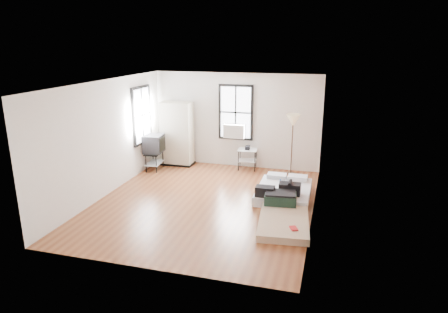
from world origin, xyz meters
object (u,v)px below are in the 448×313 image
(mattress_main, at_px, (283,191))
(side_table, at_px, (247,153))
(floor_lamp, at_px, (293,123))
(tv_stand, at_px, (154,145))
(wardrobe, at_px, (177,134))
(mattress_bare, at_px, (283,214))

(mattress_main, xyz_separation_m, side_table, (-1.32, 1.87, 0.34))
(mattress_main, bearing_deg, side_table, 124.81)
(floor_lamp, distance_m, tv_stand, 4.06)
(wardrobe, distance_m, floor_lamp, 3.52)
(mattress_bare, relative_size, floor_lamp, 1.16)
(wardrobe, height_order, tv_stand, wardrobe)
(side_table, xyz_separation_m, floor_lamp, (1.29, -0.07, 0.99))
(mattress_main, height_order, wardrobe, wardrobe)
(side_table, xyz_separation_m, tv_stand, (-2.64, -0.75, 0.26))
(floor_lamp, bearing_deg, wardrobe, -180.00)
(side_table, height_order, floor_lamp, floor_lamp)
(mattress_main, bearing_deg, mattress_bare, -83.45)
(wardrobe, bearing_deg, floor_lamp, -0.80)
(side_table, distance_m, tv_stand, 2.75)
(tv_stand, bearing_deg, mattress_bare, -36.93)
(mattress_main, relative_size, side_table, 2.38)
(mattress_bare, relative_size, side_table, 2.78)
(side_table, height_order, tv_stand, tv_stand)
(mattress_bare, xyz_separation_m, floor_lamp, (-0.19, 3.12, 1.36))
(side_table, bearing_deg, wardrobe, -178.16)
(wardrobe, bearing_deg, tv_stand, -124.81)
(mattress_main, relative_size, wardrobe, 0.89)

